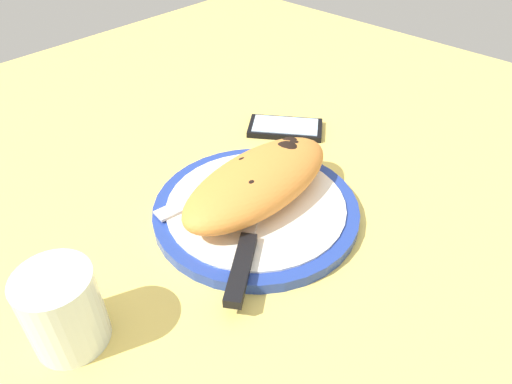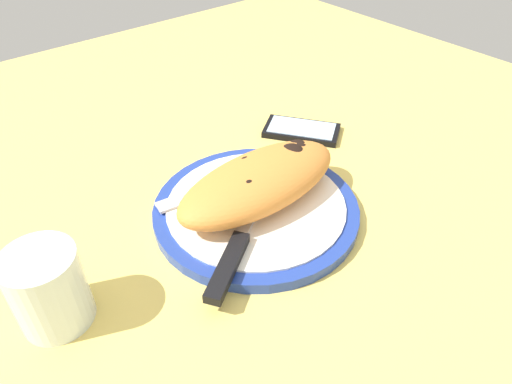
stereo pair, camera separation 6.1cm
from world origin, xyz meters
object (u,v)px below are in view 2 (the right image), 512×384
Objects in this scene: fork at (203,193)px; water_glass at (50,293)px; calzone at (260,181)px; smartphone at (302,130)px; plate at (256,209)px; knife at (236,249)px.

water_glass is at bearing 13.75° from fork.
calzone is 1.52× the size of fork.
calzone is 8.30cm from fork.
fork is 1.17× the size of smartphone.
knife reaches higher than plate.
water_glass is (46.30, 10.31, 3.46)cm from smartphone.
calzone is at bearing -145.75° from knife.
knife is (8.50, 5.79, -2.41)cm from calzone.
water_glass is (26.94, -0.75, 3.12)cm from plate.
plate is at bearing 178.41° from water_glass.
plate is 1.68× the size of fork.
calzone is 1.20× the size of knife.
knife is at bearing 162.88° from water_glass.
knife is (7.42, 5.26, 1.46)cm from plate.
smartphone is at bearing -148.64° from knife.
calzone is 1.78× the size of smartphone.
fork is at bearing -166.25° from water_glass.
plate is at bearing 29.74° from smartphone.
fork is at bearing 11.39° from smartphone.
water_glass is at bearing 12.56° from smartphone.
knife is at bearing 35.33° from plate.
plate is 9.22cm from knife.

